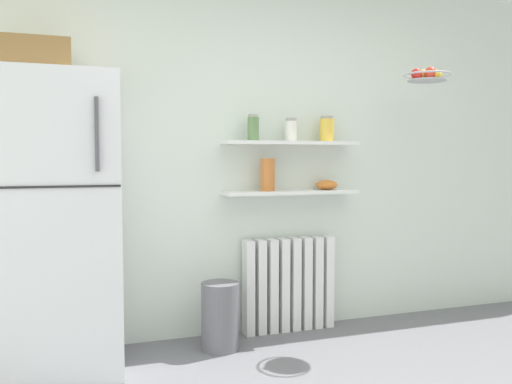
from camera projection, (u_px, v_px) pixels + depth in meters
The scene contains 12 objects.
back_wall at pixel (267, 154), 3.99m from camera, with size 7.04×0.10×2.60m, color silver.
refrigerator at pixel (55, 218), 3.17m from camera, with size 0.71×0.69×1.93m.
radiator at pixel (289, 284), 3.97m from camera, with size 0.69×0.12×0.68m.
wall_shelf_lower at pixel (291, 192), 3.90m from camera, with size 1.00×0.22×0.03m, color white.
wall_shelf_upper at pixel (291, 143), 3.87m from camera, with size 1.00×0.22×0.03m, color white.
storage_jar_0 at pixel (253, 128), 3.77m from camera, with size 0.08×0.08×0.18m.
storage_jar_1 at pixel (291, 130), 3.87m from camera, with size 0.09×0.09×0.16m.
storage_jar_2 at pixel (327, 129), 3.96m from camera, with size 0.11×0.11×0.19m.
vase at pixel (268, 175), 3.83m from camera, with size 0.10×0.10×0.23m, color #CC7033.
shelf_bowl at pixel (327, 185), 3.99m from camera, with size 0.16×0.16×0.07m, color orange.
trash_bin at pixel (220, 316), 3.57m from camera, with size 0.25×0.25×0.45m, color slate.
hanging_fruit_basket at pixel (427, 75), 3.80m from camera, with size 0.33×0.33×0.10m.
Camera 1 is at (-1.40, -1.70, 1.27)m, focal length 37.84 mm.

